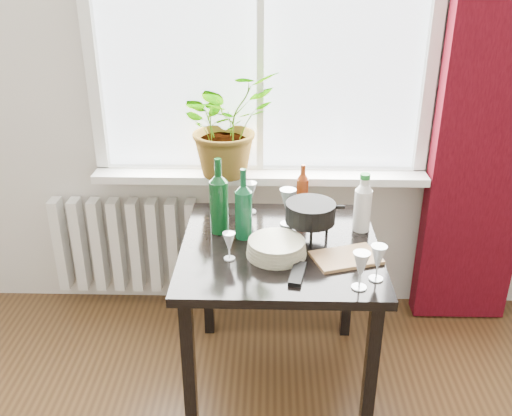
{
  "coord_description": "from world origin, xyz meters",
  "views": [
    {
      "loc": [
        0.05,
        -0.62,
        1.93
      ],
      "look_at": [
        -0.0,
        1.55,
        0.91
      ],
      "focal_mm": 40.0,
      "sensor_mm": 36.0,
      "label": 1
    }
  ],
  "objects_px": {
    "wineglass_front_left": "(229,246)",
    "fondue_pot": "(310,221)",
    "table": "(280,263)",
    "wineglass_front_right": "(360,270)",
    "wine_bottle_left": "(219,195)",
    "tv_remote": "(297,274)",
    "potted_plant": "(226,124)",
    "wine_bottle_right": "(244,204)",
    "bottle_amber": "(303,187)",
    "wineglass_back_left": "(250,197)",
    "cutting_board": "(346,258)",
    "cleaning_bottle": "(363,202)",
    "wineglass_far_right": "(378,263)",
    "plate_stack": "(276,248)",
    "radiator": "(127,245)",
    "wineglass_back_center": "(288,207)"
  },
  "relations": [
    {
      "from": "radiator",
      "to": "wineglass_back_left",
      "type": "relative_size",
      "value": 5.1
    },
    {
      "from": "table",
      "to": "wineglass_back_center",
      "type": "distance_m",
      "value": 0.27
    },
    {
      "from": "table",
      "to": "wineglass_back_center",
      "type": "relative_size",
      "value": 4.68
    },
    {
      "from": "bottle_amber",
      "to": "cutting_board",
      "type": "relative_size",
      "value": 0.88
    },
    {
      "from": "plate_stack",
      "to": "fondue_pot",
      "type": "relative_size",
      "value": 1.01
    },
    {
      "from": "cleaning_bottle",
      "to": "wineglass_far_right",
      "type": "bearing_deg",
      "value": -89.98
    },
    {
      "from": "wine_bottle_right",
      "to": "wineglass_far_right",
      "type": "bearing_deg",
      "value": -32.72
    },
    {
      "from": "radiator",
      "to": "wine_bottle_right",
      "type": "xyz_separation_m",
      "value": [
        0.69,
        -0.56,
        0.52
      ]
    },
    {
      "from": "radiator",
      "to": "wine_bottle_right",
      "type": "bearing_deg",
      "value": -39.07
    },
    {
      "from": "wineglass_back_center",
      "to": "radiator",
      "type": "bearing_deg",
      "value": 153.97
    },
    {
      "from": "plate_stack",
      "to": "wine_bottle_right",
      "type": "bearing_deg",
      "value": 131.97
    },
    {
      "from": "potted_plant",
      "to": "cutting_board",
      "type": "distance_m",
      "value": 0.94
    },
    {
      "from": "radiator",
      "to": "potted_plant",
      "type": "relative_size",
      "value": 1.51
    },
    {
      "from": "table",
      "to": "fondue_pot",
      "type": "relative_size",
      "value": 3.4
    },
    {
      "from": "wineglass_front_right",
      "to": "wineglass_back_center",
      "type": "bearing_deg",
      "value": 116.07
    },
    {
      "from": "fondue_pot",
      "to": "wineglass_back_center",
      "type": "bearing_deg",
      "value": 108.54
    },
    {
      "from": "tv_remote",
      "to": "cutting_board",
      "type": "bearing_deg",
      "value": 44.18
    },
    {
      "from": "wine_bottle_left",
      "to": "wine_bottle_right",
      "type": "relative_size",
      "value": 1.1
    },
    {
      "from": "potted_plant",
      "to": "wine_bottle_right",
      "type": "bearing_deg",
      "value": -77.84
    },
    {
      "from": "wineglass_back_left",
      "to": "cutting_board",
      "type": "relative_size",
      "value": 0.58
    },
    {
      "from": "wineglass_front_left",
      "to": "wineglass_far_right",
      "type": "bearing_deg",
      "value": -13.66
    },
    {
      "from": "wineglass_front_right",
      "to": "plate_stack",
      "type": "bearing_deg",
      "value": 142.09
    },
    {
      "from": "wineglass_front_right",
      "to": "wineglass_front_left",
      "type": "relative_size",
      "value": 1.27
    },
    {
      "from": "cleaning_bottle",
      "to": "wineglass_far_right",
      "type": "height_order",
      "value": "cleaning_bottle"
    },
    {
      "from": "table",
      "to": "wineglass_front_right",
      "type": "xyz_separation_m",
      "value": [
        0.29,
        -0.33,
        0.17
      ]
    },
    {
      "from": "bottle_amber",
      "to": "wineglass_back_center",
      "type": "height_order",
      "value": "bottle_amber"
    },
    {
      "from": "wineglass_back_left",
      "to": "fondue_pot",
      "type": "xyz_separation_m",
      "value": [
        0.27,
        -0.26,
        0.01
      ]
    },
    {
      "from": "wine_bottle_left",
      "to": "cleaning_bottle",
      "type": "relative_size",
      "value": 1.3
    },
    {
      "from": "potted_plant",
      "to": "wine_bottle_right",
      "type": "xyz_separation_m",
      "value": [
        0.11,
        -0.5,
        -0.21
      ]
    },
    {
      "from": "table",
      "to": "wineglass_far_right",
      "type": "xyz_separation_m",
      "value": [
        0.37,
        -0.27,
        0.17
      ]
    },
    {
      "from": "wineglass_front_left",
      "to": "fondue_pot",
      "type": "height_order",
      "value": "fondue_pot"
    },
    {
      "from": "radiator",
      "to": "wineglass_front_left",
      "type": "relative_size",
      "value": 6.53
    },
    {
      "from": "radiator",
      "to": "fondue_pot",
      "type": "distance_m",
      "value": 1.21
    },
    {
      "from": "wine_bottle_right",
      "to": "tv_remote",
      "type": "bearing_deg",
      "value": -54.95
    },
    {
      "from": "wineglass_back_left",
      "to": "tv_remote",
      "type": "xyz_separation_m",
      "value": [
        0.21,
        -0.58,
        -0.07
      ]
    },
    {
      "from": "potted_plant",
      "to": "bottle_amber",
      "type": "distance_m",
      "value": 0.5
    },
    {
      "from": "wine_bottle_left",
      "to": "wineglass_front_right",
      "type": "bearing_deg",
      "value": -38.69
    },
    {
      "from": "wineglass_front_right",
      "to": "wine_bottle_left",
      "type": "bearing_deg",
      "value": 141.31
    },
    {
      "from": "radiator",
      "to": "cutting_board",
      "type": "relative_size",
      "value": 2.98
    },
    {
      "from": "wineglass_back_left",
      "to": "tv_remote",
      "type": "bearing_deg",
      "value": -70.28
    },
    {
      "from": "potted_plant",
      "to": "wine_bottle_left",
      "type": "distance_m",
      "value": 0.49
    },
    {
      "from": "wine_bottle_left",
      "to": "cutting_board",
      "type": "bearing_deg",
      "value": -23.78
    },
    {
      "from": "table",
      "to": "wineglass_far_right",
      "type": "bearing_deg",
      "value": -36.2
    },
    {
      "from": "radiator",
      "to": "cleaning_bottle",
      "type": "xyz_separation_m",
      "value": [
        1.22,
        -0.48,
        0.5
      ]
    },
    {
      "from": "wineglass_far_right",
      "to": "wineglass_back_center",
      "type": "bearing_deg",
      "value": 125.47
    },
    {
      "from": "wineglass_front_right",
      "to": "wineglass_back_left",
      "type": "relative_size",
      "value": 0.99
    },
    {
      "from": "radiator",
      "to": "wine_bottle_left",
      "type": "height_order",
      "value": "wine_bottle_left"
    },
    {
      "from": "wine_bottle_left",
      "to": "tv_remote",
      "type": "relative_size",
      "value": 2.11
    },
    {
      "from": "bottle_amber",
      "to": "cutting_board",
      "type": "bearing_deg",
      "value": -71.49
    },
    {
      "from": "bottle_amber",
      "to": "wineglass_back_left",
      "type": "height_order",
      "value": "bottle_amber"
    }
  ]
}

